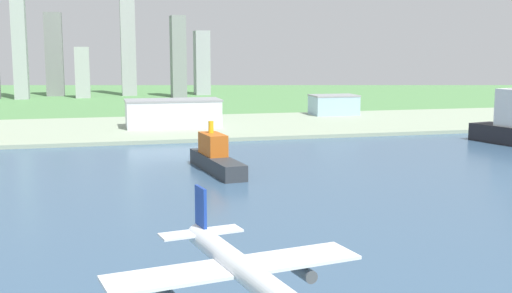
# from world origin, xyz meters

# --- Properties ---
(ground_plane) EXTENTS (2400.00, 2400.00, 0.00)m
(ground_plane) POSITION_xyz_m (0.00, 300.00, 0.00)
(ground_plane) COLOR #52874C
(water_bay) EXTENTS (840.00, 360.00, 0.15)m
(water_bay) POSITION_xyz_m (0.00, 240.00, 0.07)
(water_bay) COLOR #385675
(water_bay) RESTS_ON ground
(industrial_pier) EXTENTS (840.00, 140.00, 2.50)m
(industrial_pier) POSITION_xyz_m (0.00, 490.00, 1.25)
(industrial_pier) COLOR #95A58B
(industrial_pier) RESTS_ON ground
(airplane_landing) EXTENTS (37.77, 39.95, 11.61)m
(airplane_landing) POSITION_xyz_m (-20.16, 122.66, 26.27)
(airplane_landing) COLOR silver
(container_barge) EXTENTS (17.25, 55.99, 22.56)m
(container_barge) POSITION_xyz_m (13.67, 328.51, 6.27)
(container_barge) COLOR #2D3338
(container_barge) RESTS_ON water_bay
(warehouse_main) EXTENTS (65.20, 29.36, 19.11)m
(warehouse_main) POSITION_xyz_m (12.16, 484.02, 12.08)
(warehouse_main) COLOR silver
(warehouse_main) RESTS_ON industrial_pier
(warehouse_annex) EXTENTS (37.10, 25.47, 16.26)m
(warehouse_annex) POSITION_xyz_m (149.86, 536.08, 10.65)
(warehouse_annex) COLOR #99BCD1
(warehouse_annex) RESTS_ON industrial_pier
(distant_skyline) EXTENTS (290.21, 76.07, 159.58)m
(distant_skyline) POSITION_xyz_m (-51.39, 819.48, 57.56)
(distant_skyline) COLOR gray
(distant_skyline) RESTS_ON ground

